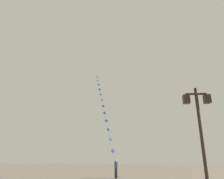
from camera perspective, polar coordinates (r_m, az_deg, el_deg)
name	(u,v)px	position (r m, az deg, el deg)	size (l,w,h in m)	color
ground_plane	(130,178)	(22.50, 4.94, -22.60)	(160.00, 160.00, 0.00)	#756B5B
twin_lantern_lamp_post	(199,120)	(10.31, 22.46, -7.53)	(1.22, 0.28, 4.89)	black
kite_train	(103,106)	(33.36, -2.41, -4.47)	(4.92, 18.33, 18.34)	brown
kite_flyer	(116,168)	(21.64, 1.04, -20.44)	(0.32, 0.63, 1.71)	#1E1E2D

